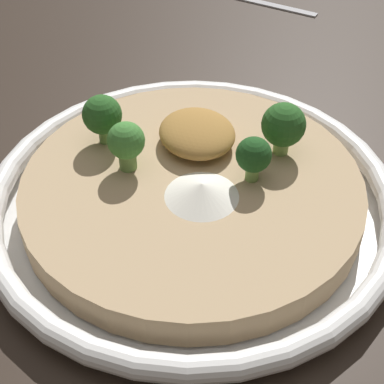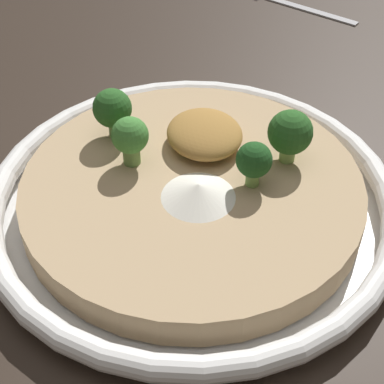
# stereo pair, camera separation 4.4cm
# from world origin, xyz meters

# --- Properties ---
(ground_plane) EXTENTS (6.00, 6.00, 0.00)m
(ground_plane) POSITION_xyz_m (0.00, 0.00, 0.00)
(ground_plane) COLOR #2D231C
(risotto_bowl) EXTENTS (0.31, 0.31, 0.03)m
(risotto_bowl) POSITION_xyz_m (0.00, 0.00, 0.02)
(risotto_bowl) COLOR white
(risotto_bowl) RESTS_ON ground_plane
(cheese_sprinkle) EXTENTS (0.05, 0.05, 0.01)m
(cheese_sprinkle) POSITION_xyz_m (0.02, -0.00, 0.04)
(cheese_sprinkle) COLOR white
(cheese_sprinkle) RESTS_ON risotto_bowl
(crispy_onion_garnish) EXTENTS (0.07, 0.06, 0.02)m
(crispy_onion_garnish) POSITION_xyz_m (-0.04, 0.02, 0.04)
(crispy_onion_garnish) COLOR #A37538
(crispy_onion_garnish) RESTS_ON risotto_bowl
(broccoli_left) EXTENTS (0.03, 0.03, 0.04)m
(broccoli_left) POSITION_xyz_m (-0.07, -0.05, 0.06)
(broccoli_left) COLOR #668E47
(broccoli_left) RESTS_ON risotto_bowl
(broccoli_front_left) EXTENTS (0.03, 0.03, 0.04)m
(broccoli_front_left) POSITION_xyz_m (-0.03, -0.04, 0.05)
(broccoli_front_left) COLOR #668E47
(broccoli_front_left) RESTS_ON risotto_bowl
(broccoli_back_right) EXTENTS (0.03, 0.03, 0.04)m
(broccoli_back_right) POSITION_xyz_m (0.01, 0.04, 0.05)
(broccoli_back_right) COLOR #759E4C
(broccoli_back_right) RESTS_ON risotto_bowl
(broccoli_back) EXTENTS (0.03, 0.03, 0.04)m
(broccoli_back) POSITION_xyz_m (-0.01, 0.08, 0.06)
(broccoli_back) COLOR #84A856
(broccoli_back) RESTS_ON risotto_bowl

